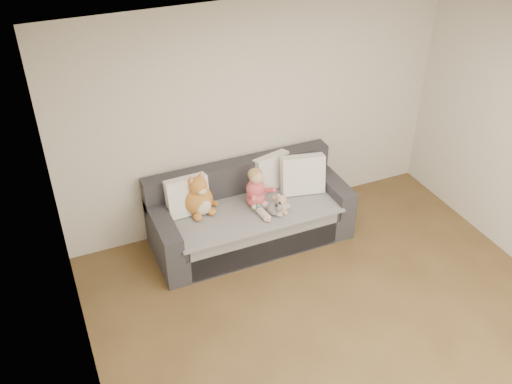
# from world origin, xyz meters

# --- Properties ---
(room_shell) EXTENTS (5.00, 5.00, 5.00)m
(room_shell) POSITION_xyz_m (0.00, 0.42, 1.30)
(room_shell) COLOR brown
(room_shell) RESTS_ON ground
(sofa) EXTENTS (2.20, 0.94, 0.85)m
(sofa) POSITION_xyz_m (-0.28, 2.06, 0.31)
(sofa) COLOR #27272C
(sofa) RESTS_ON ground
(cushion_left) EXTENTS (0.46, 0.22, 0.43)m
(cushion_left) POSITION_xyz_m (-0.94, 2.18, 0.68)
(cushion_left) COLOR white
(cushion_left) RESTS_ON sofa
(cushion_right_back) EXTENTS (0.47, 0.29, 0.41)m
(cushion_right_back) POSITION_xyz_m (0.10, 2.28, 0.67)
(cushion_right_back) COLOR white
(cushion_right_back) RESTS_ON sofa
(cushion_right_front) EXTENTS (0.52, 0.32, 0.46)m
(cushion_right_front) POSITION_xyz_m (0.38, 2.06, 0.70)
(cushion_right_front) COLOR white
(cushion_right_front) RESTS_ON sofa
(toddler) EXTENTS (0.33, 0.48, 0.47)m
(toddler) POSITION_xyz_m (-0.21, 1.98, 0.67)
(toddler) COLOR #E04F54
(toddler) RESTS_ON sofa
(plush_cat) EXTENTS (0.41, 0.38, 0.50)m
(plush_cat) POSITION_xyz_m (-0.84, 2.13, 0.66)
(plush_cat) COLOR #BA7B29
(plush_cat) RESTS_ON sofa
(teddy_bear) EXTENTS (0.18, 0.15, 0.24)m
(teddy_bear) POSITION_xyz_m (-0.02, 1.77, 0.57)
(teddy_bear) COLOR tan
(teddy_bear) RESTS_ON sofa
(plush_cow) EXTENTS (0.15, 0.21, 0.18)m
(plush_cow) POSITION_xyz_m (-0.11, 1.77, 0.55)
(plush_cow) COLOR white
(plush_cow) RESTS_ON sofa
(sippy_cup) EXTENTS (0.10, 0.07, 0.11)m
(sippy_cup) POSITION_xyz_m (-0.25, 1.88, 0.53)
(sippy_cup) COLOR #4D399D
(sippy_cup) RESTS_ON sofa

